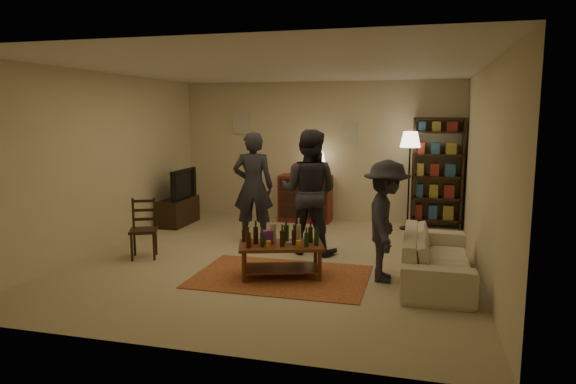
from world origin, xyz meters
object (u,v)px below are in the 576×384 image
(sofa, at_px, (437,257))
(person_by_sofa, at_px, (386,221))
(tv_stand, at_px, (179,204))
(floor_lamp, at_px, (410,146))
(person_right, at_px, (309,192))
(person_left, at_px, (253,187))
(bookshelf, at_px, (437,172))
(coffee_table, at_px, (280,247))
(dining_chair, at_px, (144,226))
(dresser, at_px, (306,197))

(sofa, distance_m, person_by_sofa, 0.79)
(tv_stand, xyz_separation_m, floor_lamp, (4.20, 0.70, 1.12))
(tv_stand, height_order, floor_lamp, floor_lamp)
(floor_lamp, relative_size, sofa, 0.85)
(person_right, bearing_deg, person_left, -18.97)
(person_by_sofa, bearing_deg, person_right, 47.13)
(person_right, bearing_deg, tv_stand, -19.09)
(tv_stand, bearing_deg, sofa, -25.34)
(bookshelf, bearing_deg, tv_stand, -168.20)
(coffee_table, distance_m, dining_chair, 2.21)
(bookshelf, bearing_deg, dining_chair, -142.70)
(dresser, xyz_separation_m, person_by_sofa, (1.77, -3.28, 0.29))
(bookshelf, relative_size, person_left, 1.12)
(bookshelf, bearing_deg, sofa, -90.82)
(dining_chair, height_order, tv_stand, tv_stand)
(dining_chair, relative_size, person_by_sofa, 0.58)
(tv_stand, relative_size, bookshelf, 0.52)
(dining_chair, distance_m, tv_stand, 2.25)
(coffee_table, distance_m, bookshelf, 4.12)
(coffee_table, bearing_deg, sofa, 11.14)
(tv_stand, relative_size, floor_lamp, 0.60)
(coffee_table, distance_m, person_right, 1.36)
(bookshelf, relative_size, floor_lamp, 1.14)
(coffee_table, bearing_deg, person_left, 118.55)
(floor_lamp, xyz_separation_m, person_left, (-2.43, -1.53, -0.60))
(sofa, height_order, person_left, person_left)
(person_left, bearing_deg, floor_lamp, -159.59)
(person_left, distance_m, person_right, 1.15)
(floor_lamp, distance_m, person_right, 2.53)
(bookshelf, bearing_deg, person_left, -148.11)
(tv_stand, distance_m, floor_lamp, 4.40)
(person_left, relative_size, person_right, 0.97)
(coffee_table, relative_size, tv_stand, 1.13)
(floor_lamp, xyz_separation_m, person_by_sofa, (-0.18, -3.07, -0.74))
(floor_lamp, bearing_deg, person_by_sofa, -93.43)
(dresser, bearing_deg, coffee_table, -82.45)
(tv_stand, relative_size, person_left, 0.59)
(tv_stand, bearing_deg, dresser, 22.07)
(coffee_table, xyz_separation_m, sofa, (1.93, 0.38, -0.09))
(tv_stand, distance_m, person_by_sofa, 4.68)
(bookshelf, xyz_separation_m, person_left, (-2.92, -1.82, -0.13))
(dining_chair, height_order, bookshelf, bookshelf)
(dining_chair, bearing_deg, tv_stand, 79.73)
(dining_chair, distance_m, person_by_sofa, 3.50)
(sofa, bearing_deg, coffee_table, 101.14)
(dresser, bearing_deg, sofa, -52.46)
(dresser, xyz_separation_m, person_right, (0.55, -2.24, 0.45))
(person_left, bearing_deg, dresser, -117.28)
(sofa, relative_size, person_by_sofa, 1.37)
(person_left, height_order, person_by_sofa, person_left)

